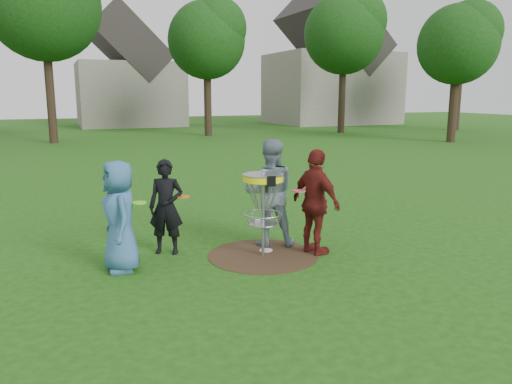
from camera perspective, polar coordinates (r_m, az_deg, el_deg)
name	(u,v)px	position (r m, az deg, el deg)	size (l,w,h in m)	color
ground	(263,255)	(8.18, 0.80, -7.27)	(100.00, 100.00, 0.00)	#19470F
dirt_patch	(263,255)	(8.18, 0.80, -7.24)	(1.80, 1.80, 0.01)	#47331E
player_blue	(120,216)	(7.56, -15.29, -2.71)	(0.81, 0.52, 1.65)	#356594
player_black	(166,207)	(8.24, -10.23, -1.70)	(0.57, 0.37, 1.56)	black
player_grey	(270,193)	(8.54, 1.58, -0.07)	(0.90, 0.70, 1.85)	slate
player_maroon	(316,202)	(8.12, 6.86, -1.17)	(1.01, 0.42, 1.73)	maroon
disc_on_grass	(266,250)	(8.41, 1.14, -6.69)	(0.22, 0.22, 0.02)	silver
disc_golf_basket	(263,194)	(7.92, 0.82, -0.25)	(0.66, 0.67, 1.38)	#9EA0A5
held_discs	(224,193)	(7.91, -3.69, -0.13)	(2.71, 0.96, 0.20)	#7FF51B
tree_row	(116,23)	(28.26, -15.68, 18.14)	(51.20, 17.42, 9.90)	#38281C
house_row	(155,73)	(40.99, -11.43, 13.14)	(44.50, 10.65, 11.62)	gray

